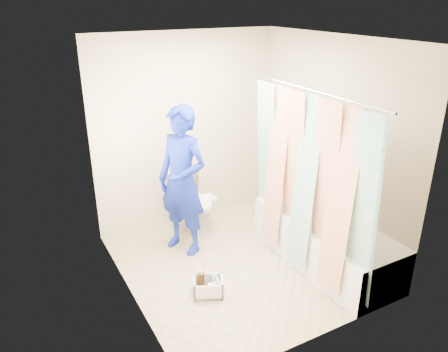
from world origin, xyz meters
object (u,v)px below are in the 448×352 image
toilet (194,202)px  bathtub (325,241)px  cleaning_caddy (209,287)px  plumber (182,181)px

toilet → bathtub: bearing=-61.5°
bathtub → cleaning_caddy: 1.39m
bathtub → toilet: (-0.91, 1.42, 0.09)m
plumber → toilet: bearing=114.4°
bathtub → toilet: bearing=122.8°
plumber → cleaning_caddy: (-0.14, -0.91, -0.77)m
toilet → plumber: plumber is taller
toilet → cleaning_caddy: toilet is taller
toilet → plumber: (-0.32, -0.41, 0.50)m
toilet → cleaning_caddy: size_ratio=1.99×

